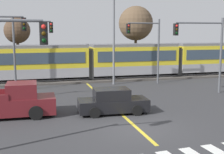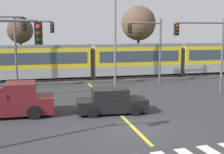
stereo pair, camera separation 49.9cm
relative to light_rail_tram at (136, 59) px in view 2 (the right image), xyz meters
The scene contains 14 objects.
ground_plane 17.08m from the light_rail_tram, 108.40° to the right, with size 200.00×200.00×0.00m, color #333335.
track_bed 5.70m from the light_rail_tram, behind, with size 120.00×4.00×0.18m, color #4C4742.
rail_near 5.70m from the light_rail_tram, behind, with size 120.00×0.08×0.10m, color #939399.
rail_far 5.70m from the light_rail_tram, behind, with size 120.00×0.08×0.10m, color #939399.
light_rail_tram is the anchor object (origin of this frame).
lane_centre_line 11.81m from the light_rail_tram, 117.40° to the right, with size 0.20×16.66×0.01m, color gold.
sedan_crossing 14.17m from the light_rail_tram, 114.22° to the right, with size 4.29×2.10×1.52m.
pickup_truck 16.91m from the light_rail_tram, 134.16° to the right, with size 5.45×2.34×1.98m.
traffic_light_mid_right 9.63m from the light_rail_tram, 73.14° to the right, with size 4.25×0.38×5.96m.
traffic_light_far_right 4.06m from the light_rail_tram, 87.85° to the right, with size 3.25×0.38×6.03m.
traffic_light_far_left 11.56m from the light_rail_tram, 159.14° to the right, with size 3.25×0.38×6.04m.
street_lamp_centre 5.45m from the light_rail_tram, 132.86° to the right, with size 2.03×0.28×9.86m.
bare_tree_west 13.04m from the light_rail_tram, 156.72° to the left, with size 2.82×2.82×6.39m.
bare_tree_east 5.67m from the light_rail_tram, 68.18° to the left, with size 3.98×3.98×7.79m.
Camera 2 is at (-4.81, -14.71, 4.99)m, focal length 50.00 mm.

